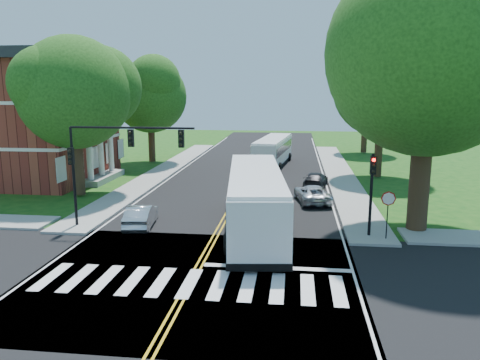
# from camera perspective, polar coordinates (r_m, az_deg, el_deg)

# --- Properties ---
(ground) EXTENTS (140.00, 140.00, 0.00)m
(ground) POSITION_cam_1_polar(r_m,az_deg,el_deg) (20.18, -5.84, -11.87)
(ground) COLOR #114712
(ground) RESTS_ON ground
(road) EXTENTS (14.00, 96.00, 0.01)m
(road) POSITION_cam_1_polar(r_m,az_deg,el_deg) (37.19, 0.17, -1.06)
(road) COLOR black
(road) RESTS_ON ground
(cross_road) EXTENTS (60.00, 12.00, 0.01)m
(cross_road) POSITION_cam_1_polar(r_m,az_deg,el_deg) (20.18, -5.84, -11.85)
(cross_road) COLOR black
(cross_road) RESTS_ON ground
(center_line) EXTENTS (0.36, 70.00, 0.01)m
(center_line) POSITION_cam_1_polar(r_m,az_deg,el_deg) (41.08, 0.81, 0.12)
(center_line) COLOR gold
(center_line) RESTS_ON road
(edge_line_w) EXTENTS (0.12, 70.00, 0.01)m
(edge_line_w) POSITION_cam_1_polar(r_m,az_deg,el_deg) (42.31, -8.39, 0.33)
(edge_line_w) COLOR silver
(edge_line_w) RESTS_ON road
(edge_line_e) EXTENTS (0.12, 70.00, 0.01)m
(edge_line_e) POSITION_cam_1_polar(r_m,az_deg,el_deg) (40.95, 10.31, -0.09)
(edge_line_e) COLOR silver
(edge_line_e) RESTS_ON road
(crosswalk) EXTENTS (12.60, 3.00, 0.01)m
(crosswalk) POSITION_cam_1_polar(r_m,az_deg,el_deg) (19.72, -6.17, -12.39)
(crosswalk) COLOR silver
(crosswalk) RESTS_ON road
(stop_bar) EXTENTS (6.60, 0.40, 0.01)m
(stop_bar) POSITION_cam_1_polar(r_m,az_deg,el_deg) (21.22, 4.55, -10.61)
(stop_bar) COLOR silver
(stop_bar) RESTS_ON road
(sidewalk_nw) EXTENTS (2.60, 40.00, 0.15)m
(sidewalk_nw) POSITION_cam_1_polar(r_m,az_deg,el_deg) (45.55, -9.24, 1.15)
(sidewalk_nw) COLOR gray
(sidewalk_nw) RESTS_ON ground
(sidewalk_ne) EXTENTS (2.60, 40.00, 0.15)m
(sidewalk_ne) POSITION_cam_1_polar(r_m,az_deg,el_deg) (44.00, 12.04, 0.70)
(sidewalk_ne) COLOR gray
(sidewalk_ne) RESTS_ON ground
(tree_ne_big) EXTENTS (10.80, 10.80, 14.91)m
(tree_ne_big) POSITION_cam_1_polar(r_m,az_deg,el_deg) (27.04, 22.07, 14.08)
(tree_ne_big) COLOR #342415
(tree_ne_big) RESTS_ON ground
(tree_west_near) EXTENTS (8.00, 8.00, 11.40)m
(tree_west_near) POSITION_cam_1_polar(r_m,az_deg,el_deg) (35.73, -19.56, 9.97)
(tree_west_near) COLOR #342415
(tree_west_near) RESTS_ON ground
(tree_west_far) EXTENTS (7.60, 7.60, 10.67)m
(tree_west_far) POSITION_cam_1_polar(r_m,az_deg,el_deg) (50.45, -10.91, 9.96)
(tree_west_far) COLOR #342415
(tree_west_far) RESTS_ON ground
(tree_east_mid) EXTENTS (8.40, 8.40, 11.93)m
(tree_east_mid) POSITION_cam_1_polar(r_m,az_deg,el_deg) (42.74, 16.93, 10.66)
(tree_east_mid) COLOR #342415
(tree_east_mid) RESTS_ON ground
(tree_east_far) EXTENTS (7.20, 7.20, 10.34)m
(tree_east_far) POSITION_cam_1_polar(r_m,az_deg,el_deg) (58.71, 15.14, 9.79)
(tree_east_far) COLOR #342415
(tree_east_far) RESTS_ON ground
(signal_nw) EXTENTS (7.15, 0.46, 5.66)m
(signal_nw) POSITION_cam_1_polar(r_m,az_deg,el_deg) (26.73, -15.36, 3.25)
(signal_nw) COLOR black
(signal_nw) RESTS_ON ground
(signal_ne) EXTENTS (0.30, 0.46, 4.40)m
(signal_ne) POSITION_cam_1_polar(r_m,az_deg,el_deg) (25.35, 15.77, -0.43)
(signal_ne) COLOR black
(signal_ne) RESTS_ON ground
(stop_sign) EXTENTS (0.76, 0.08, 2.53)m
(stop_sign) POSITION_cam_1_polar(r_m,az_deg,el_deg) (25.25, 17.61, -2.76)
(stop_sign) COLOR black
(stop_sign) RESTS_ON ground
(bus_lead) EXTENTS (4.31, 13.35, 3.40)m
(bus_lead) POSITION_cam_1_polar(r_m,az_deg,el_deg) (26.01, 1.88, -2.34)
(bus_lead) COLOR silver
(bus_lead) RESTS_ON road
(bus_follow) EXTENTS (3.71, 11.27, 2.86)m
(bus_follow) POSITION_cam_1_polar(r_m,az_deg,el_deg) (48.13, 4.06, 3.54)
(bus_follow) COLOR silver
(bus_follow) RESTS_ON road
(hatchback) EXTENTS (1.89, 4.11, 1.31)m
(hatchback) POSITION_cam_1_polar(r_m,az_deg,el_deg) (27.49, -11.97, -4.29)
(hatchback) COLOR silver
(hatchback) RESTS_ON road
(suv) EXTENTS (2.76, 4.68, 1.22)m
(suv) POSITION_cam_1_polar(r_m,az_deg,el_deg) (33.04, 8.80, -1.66)
(suv) COLOR silver
(suv) RESTS_ON road
(dark_sedan) EXTENTS (2.32, 4.28, 1.18)m
(dark_sedan) POSITION_cam_1_polar(r_m,az_deg,el_deg) (38.24, 9.22, 0.04)
(dark_sedan) COLOR black
(dark_sedan) RESTS_ON road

